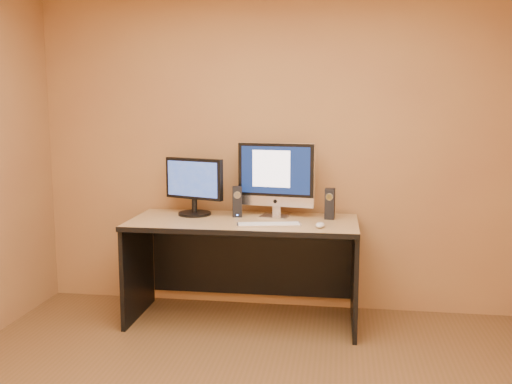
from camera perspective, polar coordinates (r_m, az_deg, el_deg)
walls at (r=2.72m, az=-2.33°, el=0.70°), size 4.00×4.00×2.60m
desk at (r=4.47m, az=-1.28°, el=-7.92°), size 1.75×0.78×0.81m
imac at (r=4.46m, az=1.91°, el=1.28°), size 0.65×0.32×0.60m
second_monitor at (r=4.58m, az=-6.20°, el=0.52°), size 0.58×0.42×0.46m
speaker_left at (r=4.50m, az=-1.90°, el=-0.98°), size 0.09×0.09×0.24m
speaker_right at (r=4.44m, az=7.39°, el=-1.17°), size 0.08×0.08×0.24m
keyboard at (r=4.17m, az=1.30°, el=-3.26°), size 0.48×0.22×0.02m
mouse at (r=4.14m, az=6.43°, el=-3.29°), size 0.08×0.12×0.04m
cable_a at (r=4.60m, az=2.47°, el=-2.22°), size 0.09×0.23×0.01m
cable_b at (r=4.61m, az=1.21°, el=-2.21°), size 0.10×0.18×0.01m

